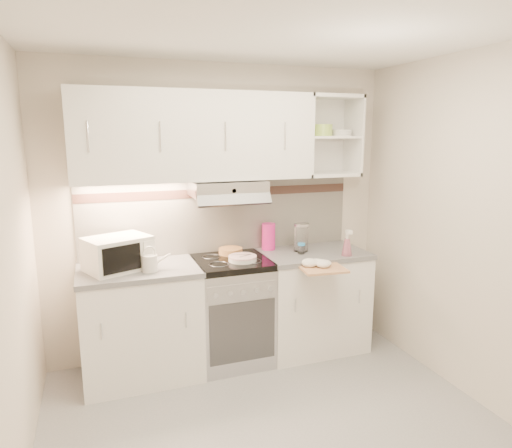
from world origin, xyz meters
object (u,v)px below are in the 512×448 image
at_px(watering_can, 151,262).
at_px(pink_pitcher, 269,236).
at_px(glass_jar, 301,237).
at_px(plate_stack, 243,258).
at_px(spray_bottle, 347,245).
at_px(microwave, 118,253).
at_px(cutting_board, 322,268).
at_px(electric_range, 232,310).

relative_size(watering_can, pink_pitcher, 0.97).
xyz_separation_m(pink_pitcher, glass_jar, (0.25, -0.16, 0.01)).
distance_m(plate_stack, glass_jar, 0.61).
height_order(watering_can, spray_bottle, spray_bottle).
distance_m(microwave, glass_jar, 1.55).
distance_m(watering_can, pink_pitcher, 1.12).
relative_size(microwave, watering_can, 2.38).
bearing_deg(plate_stack, microwave, 174.75).
xyz_separation_m(pink_pitcher, cutting_board, (0.23, -0.60, -0.15)).
bearing_deg(cutting_board, microwave, 171.00).
relative_size(microwave, plate_stack, 2.36).
bearing_deg(electric_range, watering_can, -170.05).
height_order(microwave, watering_can, microwave).
relative_size(watering_can, cutting_board, 0.67).
relative_size(electric_range, cutting_board, 2.63).
bearing_deg(pink_pitcher, spray_bottle, -60.78).
bearing_deg(spray_bottle, plate_stack, -178.71).
relative_size(plate_stack, pink_pitcher, 0.98).
bearing_deg(cutting_board, plate_stack, 156.68).
height_order(pink_pitcher, cutting_board, pink_pitcher).
distance_m(watering_can, spray_bottle, 1.63).
relative_size(electric_range, microwave, 1.65).
height_order(electric_range, microwave, microwave).
height_order(watering_can, pink_pitcher, pink_pitcher).
xyz_separation_m(plate_stack, spray_bottle, (0.89, -0.14, 0.07)).
relative_size(microwave, spray_bottle, 2.30).
relative_size(microwave, glass_jar, 2.19).
bearing_deg(watering_can, plate_stack, -6.09).
bearing_deg(spray_bottle, watering_can, -173.62).
distance_m(plate_stack, spray_bottle, 0.90).
bearing_deg(pink_pitcher, plate_stack, -163.49).
height_order(electric_range, plate_stack, plate_stack).
bearing_deg(pink_pitcher, watering_can, 172.92).
bearing_deg(glass_jar, spray_bottle, -40.89).
bearing_deg(plate_stack, electric_range, 129.87).
height_order(glass_jar, spray_bottle, glass_jar).
relative_size(watering_can, spray_bottle, 0.97).
distance_m(glass_jar, cutting_board, 0.47).
bearing_deg(cutting_board, watering_can, 173.59).
bearing_deg(spray_bottle, cutting_board, -141.69).
bearing_deg(microwave, cutting_board, -38.00).
relative_size(watering_can, glass_jar, 0.92).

